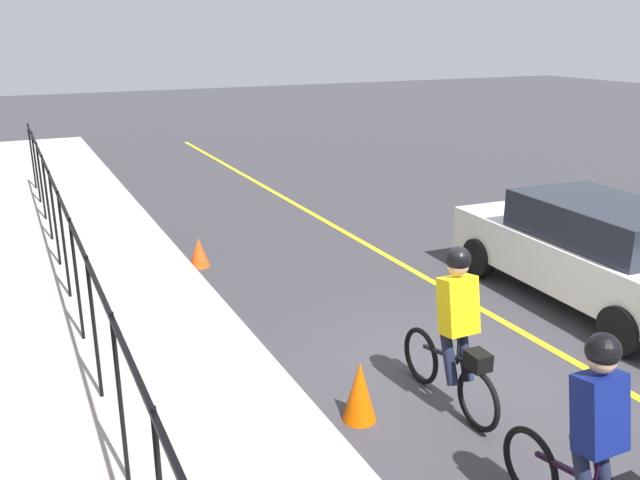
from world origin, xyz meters
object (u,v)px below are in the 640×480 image
at_px(cyclist_follow, 593,445).
at_px(traffic_cone_far, 360,391).
at_px(cyclist_lead, 455,330).
at_px(traffic_cone_near, 199,252).
at_px(patrol_sedan, 593,250).

relative_size(cyclist_follow, traffic_cone_far, 2.74).
bearing_deg(cyclist_follow, cyclist_lead, -6.88).
bearing_deg(traffic_cone_near, patrol_sedan, -130.17).
xyz_separation_m(traffic_cone_near, traffic_cone_far, (-5.33, -0.20, 0.08)).
distance_m(cyclist_lead, traffic_cone_far, 1.18).
distance_m(patrol_sedan, traffic_cone_far, 4.80).
height_order(cyclist_lead, traffic_cone_near, cyclist_lead).
xyz_separation_m(cyclist_follow, patrol_sedan, (3.57, -3.88, -0.09)).
bearing_deg(traffic_cone_far, cyclist_follow, -162.38).
xyz_separation_m(cyclist_lead, cyclist_follow, (-2.08, 0.28, 0.00)).
height_order(cyclist_follow, traffic_cone_far, cyclist_follow).
height_order(patrol_sedan, traffic_cone_far, patrol_sedan).
bearing_deg(traffic_cone_near, cyclist_follow, -173.03).
height_order(patrol_sedan, traffic_cone_near, patrol_sedan).
xyz_separation_m(cyclist_follow, traffic_cone_near, (7.63, 0.93, -0.66)).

